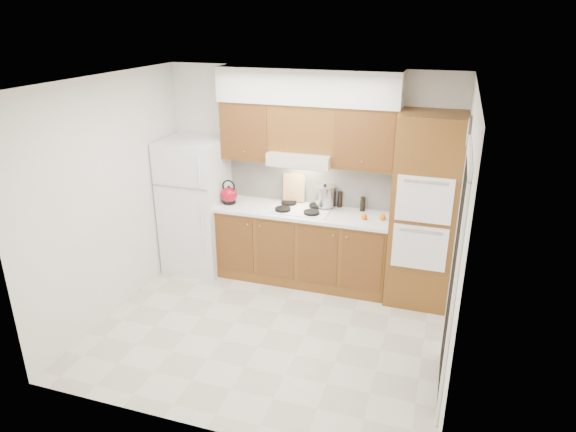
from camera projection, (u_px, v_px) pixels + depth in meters
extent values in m
plane|color=beige|center=(269.00, 329.00, 5.52)|extent=(3.60, 3.60, 0.00)
plane|color=white|center=(265.00, 81.00, 4.56)|extent=(3.60, 3.60, 0.00)
cube|color=white|center=(309.00, 175.00, 6.37)|extent=(3.60, 0.02, 2.60)
cube|color=white|center=(111.00, 198.00, 5.56)|extent=(0.02, 3.00, 2.60)
cube|color=white|center=(459.00, 240.00, 4.53)|extent=(0.02, 3.00, 2.60)
cube|color=white|center=(196.00, 205.00, 6.61)|extent=(0.75, 0.72, 1.72)
cube|color=brown|center=(303.00, 247.00, 6.41)|extent=(2.11, 0.60, 0.90)
cube|color=white|center=(303.00, 212.00, 6.23)|extent=(2.13, 0.62, 0.04)
cube|color=white|center=(310.00, 181.00, 6.38)|extent=(2.11, 0.03, 0.56)
cube|color=brown|center=(424.00, 211.00, 5.74)|extent=(0.70, 0.65, 2.20)
cube|color=brown|center=(249.00, 130.00, 6.23)|extent=(0.63, 0.33, 0.70)
cube|color=brown|center=(366.00, 138.00, 5.82)|extent=(0.73, 0.33, 0.70)
cube|color=silver|center=(302.00, 158.00, 6.08)|extent=(0.75, 0.45, 0.15)
cube|color=brown|center=(304.00, 127.00, 6.00)|extent=(0.75, 0.33, 0.55)
cube|color=silver|center=(308.00, 86.00, 5.80)|extent=(2.13, 0.36, 0.40)
cube|color=white|center=(300.00, 209.00, 6.25)|extent=(0.74, 0.50, 0.01)
cube|color=black|center=(453.00, 283.00, 4.31)|extent=(0.02, 0.90, 2.10)
cylinder|color=#3F3833|center=(469.00, 132.00, 4.71)|extent=(0.02, 0.30, 0.30)
sphere|color=maroon|center=(229.00, 195.00, 6.41)|extent=(0.25, 0.25, 0.20)
cube|color=tan|center=(294.00, 187.00, 6.41)|extent=(0.28, 0.14, 0.35)
cylinder|color=#AEAFB3|center=(325.00, 196.00, 6.25)|extent=(0.30, 0.30, 0.24)
cylinder|color=black|center=(334.00, 199.00, 6.33)|extent=(0.06, 0.06, 0.19)
cylinder|color=black|center=(340.00, 199.00, 6.30)|extent=(0.08, 0.08, 0.20)
cylinder|color=black|center=(363.00, 204.00, 6.18)|extent=(0.08, 0.08, 0.17)
sphere|color=orange|center=(382.00, 217.00, 5.92)|extent=(0.08, 0.08, 0.08)
sphere|color=#F2510C|center=(364.00, 217.00, 5.93)|extent=(0.08, 0.08, 0.07)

